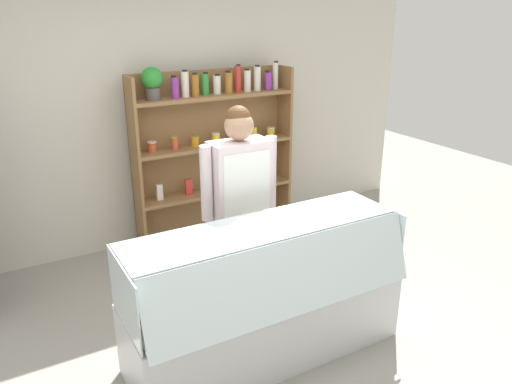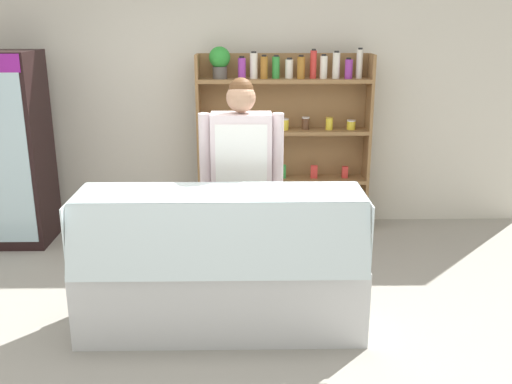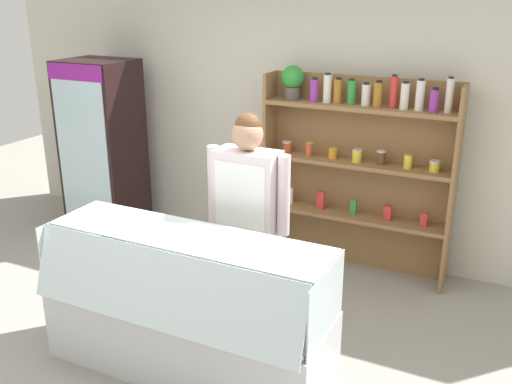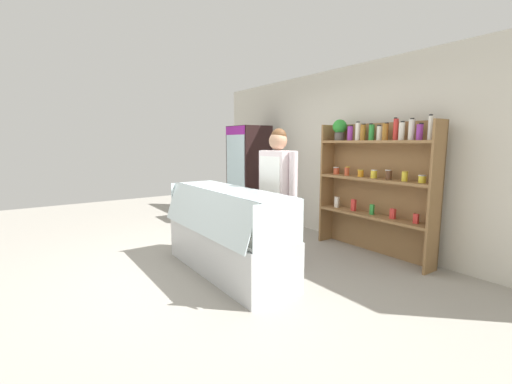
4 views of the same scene
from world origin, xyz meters
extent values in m
plane|color=gray|center=(0.00, 0.00, 0.00)|extent=(12.00, 12.00, 0.00)
cube|color=beige|center=(0.00, 2.23, 1.35)|extent=(6.80, 0.10, 2.70)
cube|color=olive|center=(0.74, 2.03, 0.91)|extent=(1.74, 0.02, 1.81)
cube|color=olive|center=(-0.12, 1.89, 0.91)|extent=(0.03, 0.28, 1.81)
cube|color=olive|center=(1.59, 1.89, 0.91)|extent=(0.03, 0.28, 1.81)
cube|color=olive|center=(0.74, 1.89, 0.54)|extent=(1.68, 0.28, 0.04)
cube|color=olive|center=(0.74, 1.89, 1.05)|extent=(1.68, 0.28, 0.04)
cube|color=olive|center=(0.74, 1.89, 1.56)|extent=(1.68, 0.28, 0.04)
cylinder|color=#4C4742|center=(0.10, 1.89, 1.63)|extent=(0.14, 0.14, 0.12)
sphere|color=#28882D|center=(0.10, 1.89, 1.78)|extent=(0.21, 0.21, 0.21)
cylinder|color=purple|center=(0.32, 1.87, 1.68)|extent=(0.08, 0.08, 0.20)
cylinder|color=black|center=(0.32, 1.89, 1.78)|extent=(0.05, 0.05, 0.02)
cylinder|color=silver|center=(0.43, 1.90, 1.70)|extent=(0.08, 0.08, 0.25)
cylinder|color=black|center=(0.43, 1.89, 1.83)|extent=(0.05, 0.05, 0.02)
cylinder|color=#9E6623|center=(0.53, 1.88, 1.68)|extent=(0.07, 0.07, 0.21)
cylinder|color=black|center=(0.53, 1.89, 1.80)|extent=(0.05, 0.05, 0.02)
cylinder|color=#2D8C38|center=(0.65, 1.91, 1.68)|extent=(0.07, 0.07, 0.21)
cylinder|color=black|center=(0.65, 1.89, 1.80)|extent=(0.05, 0.05, 0.02)
cylinder|color=silver|center=(0.78, 1.91, 1.67)|extent=(0.08, 0.08, 0.18)
cylinder|color=black|center=(0.78, 1.89, 1.77)|extent=(0.05, 0.05, 0.02)
cylinder|color=#9E6623|center=(0.89, 1.87, 1.68)|extent=(0.08, 0.08, 0.21)
cylinder|color=black|center=(0.89, 1.89, 1.80)|extent=(0.05, 0.05, 0.02)
cylinder|color=red|center=(1.02, 1.90, 1.71)|extent=(0.06, 0.06, 0.27)
cylinder|color=black|center=(1.02, 1.89, 1.85)|extent=(0.04, 0.04, 0.02)
cylinder|color=silver|center=(1.12, 1.88, 1.69)|extent=(0.07, 0.07, 0.22)
cylinder|color=black|center=(1.12, 1.89, 1.80)|extent=(0.05, 0.05, 0.02)
cylinder|color=silver|center=(1.24, 1.89, 1.70)|extent=(0.07, 0.07, 0.25)
cylinder|color=black|center=(1.24, 1.89, 1.83)|extent=(0.05, 0.05, 0.02)
cylinder|color=purple|center=(1.36, 1.86, 1.67)|extent=(0.07, 0.07, 0.18)
cylinder|color=black|center=(1.36, 1.89, 1.77)|extent=(0.05, 0.05, 0.02)
cylinder|color=silver|center=(1.47, 1.90, 1.72)|extent=(0.06, 0.06, 0.28)
cylinder|color=black|center=(1.47, 1.89, 1.86)|extent=(0.04, 0.04, 0.02)
cylinder|color=#BF4C2D|center=(0.06, 1.90, 1.12)|extent=(0.09, 0.09, 0.10)
cylinder|color=silver|center=(0.06, 1.89, 1.17)|extent=(0.09, 0.09, 0.01)
cylinder|color=#BF4C2D|center=(0.28, 1.87, 1.13)|extent=(0.07, 0.07, 0.12)
cylinder|color=gold|center=(0.28, 1.89, 1.19)|extent=(0.07, 0.07, 0.01)
cylinder|color=orange|center=(0.51, 1.90, 1.11)|extent=(0.08, 0.08, 0.09)
cylinder|color=gold|center=(0.51, 1.89, 1.16)|extent=(0.08, 0.08, 0.01)
cylinder|color=yellow|center=(0.74, 1.88, 1.12)|extent=(0.09, 0.09, 0.10)
cylinder|color=silver|center=(0.74, 1.89, 1.18)|extent=(0.09, 0.09, 0.01)
cylinder|color=brown|center=(0.95, 1.90, 1.13)|extent=(0.08, 0.08, 0.12)
cylinder|color=silver|center=(0.95, 1.89, 1.19)|extent=(0.08, 0.08, 0.01)
cylinder|color=yellow|center=(1.19, 1.88, 1.13)|extent=(0.07, 0.07, 0.11)
cylinder|color=gold|center=(1.19, 1.89, 1.19)|extent=(0.07, 0.07, 0.01)
cylinder|color=yellow|center=(1.42, 1.89, 1.11)|extent=(0.09, 0.09, 0.08)
cylinder|color=silver|center=(1.42, 1.89, 1.16)|extent=(0.09, 0.09, 0.01)
cube|color=silver|center=(0.10, 1.89, 0.64)|extent=(0.06, 0.04, 0.16)
cube|color=red|center=(0.42, 1.89, 0.65)|extent=(0.07, 0.05, 0.17)
cube|color=#2D8C38|center=(0.74, 1.89, 0.63)|extent=(0.06, 0.04, 0.14)
cube|color=red|center=(1.05, 1.89, 0.63)|extent=(0.07, 0.05, 0.13)
cube|color=red|center=(1.37, 1.89, 0.62)|extent=(0.06, 0.04, 0.12)
cube|color=silver|center=(0.18, -0.09, 0.28)|extent=(1.99, 0.65, 0.55)
cube|color=white|center=(0.18, -0.09, 0.57)|extent=(1.93, 0.59, 0.03)
cube|color=silver|center=(0.18, -0.39, 0.78)|extent=(1.95, 0.16, 0.47)
cube|color=silver|center=(0.18, -0.04, 1.00)|extent=(1.95, 0.49, 0.01)
cube|color=silver|center=(-0.81, -0.09, 0.78)|extent=(0.01, 0.61, 0.45)
cube|color=silver|center=(1.16, -0.09, 0.78)|extent=(0.01, 0.61, 0.45)
cube|color=tan|center=(-0.65, -0.01, 0.61)|extent=(0.16, 0.13, 0.06)
cube|color=white|center=(-0.65, -0.20, 0.61)|extent=(0.05, 0.03, 0.02)
cube|color=beige|center=(-0.45, -0.01, 0.61)|extent=(0.16, 0.14, 0.04)
cube|color=white|center=(-0.45, -0.20, 0.61)|extent=(0.05, 0.03, 0.02)
cube|color=beige|center=(-0.24, -0.01, 0.61)|extent=(0.16, 0.12, 0.05)
cube|color=white|center=(-0.24, -0.20, 0.61)|extent=(0.05, 0.03, 0.02)
cube|color=beige|center=(-0.03, -0.01, 0.61)|extent=(0.16, 0.11, 0.05)
cube|color=white|center=(-0.03, -0.20, 0.61)|extent=(0.05, 0.03, 0.02)
cube|color=beige|center=(0.18, -0.01, 0.61)|extent=(0.16, 0.11, 0.04)
cube|color=white|center=(0.18, -0.20, 0.61)|extent=(0.05, 0.03, 0.02)
cube|color=tan|center=(0.38, -0.01, 0.61)|extent=(0.16, 0.12, 0.06)
cube|color=white|center=(0.38, -0.20, 0.61)|extent=(0.05, 0.03, 0.02)
cube|color=tan|center=(0.59, -0.01, 0.61)|extent=(0.16, 0.11, 0.05)
cube|color=white|center=(0.59, -0.20, 0.61)|extent=(0.05, 0.03, 0.02)
cube|color=beige|center=(0.80, -0.01, 0.61)|extent=(0.17, 0.14, 0.04)
cube|color=white|center=(0.80, -0.20, 0.61)|extent=(0.05, 0.03, 0.02)
cube|color=tan|center=(1.01, -0.01, 0.61)|extent=(0.16, 0.12, 0.05)
cube|color=white|center=(1.01, -0.20, 0.61)|extent=(0.05, 0.03, 0.02)
cylinder|color=#C1706B|center=(-0.64, -0.18, 0.66)|extent=(0.21, 0.17, 0.15)
cylinder|color=#C1706B|center=(-0.42, -0.18, 0.64)|extent=(0.18, 0.14, 0.12)
cylinder|color=#C1706B|center=(-0.20, -0.18, 0.65)|extent=(0.16, 0.14, 0.14)
cylinder|color=white|center=(0.67, -0.16, 0.69)|extent=(0.07, 0.07, 0.20)
cylinder|color=white|center=(0.77, -0.16, 0.69)|extent=(0.07, 0.07, 0.20)
cylinder|color=#383D51|center=(0.22, 0.56, 0.40)|extent=(0.13, 0.13, 0.79)
cylinder|color=#383D51|center=(0.42, 0.56, 0.40)|extent=(0.13, 0.13, 0.79)
cube|color=silver|center=(0.32, 0.56, 1.12)|extent=(0.47, 0.24, 0.66)
cube|color=white|center=(0.32, 0.43, 0.77)|extent=(0.39, 0.01, 1.23)
cylinder|color=silver|center=(0.03, 0.56, 1.15)|extent=(0.09, 0.09, 0.59)
cylinder|color=silver|center=(0.60, 0.56, 1.15)|extent=(0.09, 0.09, 0.59)
sphere|color=tan|center=(0.32, 0.56, 1.57)|extent=(0.22, 0.22, 0.22)
sphere|color=brown|center=(0.32, 0.57, 1.62)|extent=(0.19, 0.19, 0.19)
camera|label=1|loc=(-1.39, -2.71, 2.40)|focal=35.00mm
camera|label=2|loc=(0.36, -3.78, 2.14)|focal=40.00mm
camera|label=3|loc=(2.09, -2.92, 2.52)|focal=40.00mm
camera|label=4|loc=(3.63, -2.06, 1.55)|focal=24.00mm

